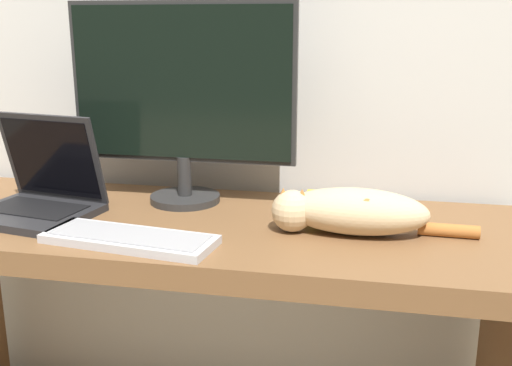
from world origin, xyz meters
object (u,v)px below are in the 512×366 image
(laptop, at_px, (39,195))
(external_keyboard, at_px, (130,239))
(monitor, at_px, (182,96))
(cat, at_px, (349,210))

(laptop, relative_size, external_keyboard, 0.81)
(monitor, relative_size, external_keyboard, 1.51)
(external_keyboard, xyz_separation_m, cat, (0.49, 0.17, 0.05))
(cat, bearing_deg, laptop, -177.41)
(monitor, xyz_separation_m, cat, (0.47, -0.18, -0.24))
(external_keyboard, height_order, cat, cat)
(monitor, distance_m, laptop, 0.47)
(monitor, distance_m, external_keyboard, 0.46)
(external_keyboard, bearing_deg, laptop, 161.25)
(monitor, bearing_deg, cat, -20.57)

